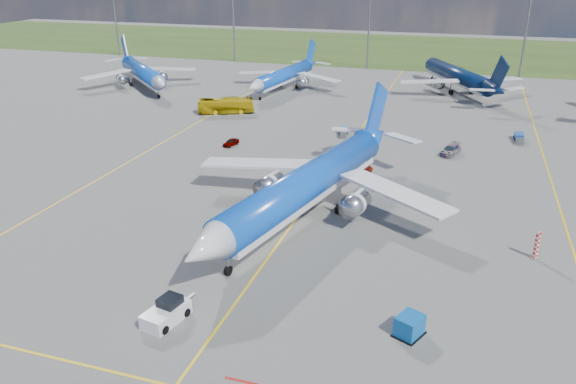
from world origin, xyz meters
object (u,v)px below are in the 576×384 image
(service_car_b, at_px, (356,167))
(baggage_tug_c, at_px, (343,132))
(bg_jet_nw, at_px, (144,87))
(bg_jet_n, at_px, (456,92))
(uld_container, at_px, (409,326))
(baggage_tug_e, at_px, (519,138))
(apron_bus, at_px, (226,106))
(bg_jet_nnw, at_px, (284,90))
(warning_post, at_px, (537,245))
(service_car_c, at_px, (451,150))
(service_car_a, at_px, (231,142))
(pushback_tug, at_px, (167,312))
(main_airliner, at_px, (307,217))

(service_car_b, height_order, baggage_tug_c, service_car_b)
(bg_jet_nw, relative_size, bg_jet_n, 0.96)
(uld_container, height_order, baggage_tug_e, uld_container)
(baggage_tug_e, bearing_deg, uld_container, -101.11)
(bg_jet_nw, xyz_separation_m, baggage_tug_e, (83.31, -18.87, 0.51))
(apron_bus, xyz_separation_m, service_car_b, (31.22, -24.85, -0.88))
(bg_jet_n, relative_size, baggage_tug_c, 8.45)
(bg_jet_nnw, bearing_deg, baggage_tug_c, -48.74)
(bg_jet_nnw, xyz_separation_m, baggage_tug_e, (50.33, -26.61, 0.51))
(warning_post, height_order, apron_bus, apron_bus)
(service_car_c, bearing_deg, service_car_a, -150.24)
(warning_post, xyz_separation_m, bg_jet_nw, (-82.52, 61.28, -1.50))
(bg_jet_n, distance_m, service_car_c, 47.24)
(pushback_tug, bearing_deg, apron_bus, 121.06)
(service_car_b, relative_size, baggage_tug_c, 0.99)
(uld_container, xyz_separation_m, apron_bus, (-42.89, 61.21, 0.66))
(warning_post, height_order, main_airliner, main_airliner)
(warning_post, height_order, bg_jet_nnw, bg_jet_nnw)
(bg_jet_n, relative_size, pushback_tug, 6.72)
(apron_bus, xyz_separation_m, baggage_tug_c, (25.43, -7.41, -1.06))
(uld_container, distance_m, service_car_c, 48.44)
(apron_bus, bearing_deg, uld_container, -169.61)
(service_car_c, bearing_deg, uld_container, -71.70)
(bg_jet_nw, distance_m, baggage_tug_c, 59.44)
(apron_bus, xyz_separation_m, baggage_tug_e, (54.47, -2.03, -1.04))
(apron_bus, relative_size, service_car_b, 2.32)
(service_car_c, bearing_deg, main_airliner, -97.97)
(service_car_a, xyz_separation_m, service_car_c, (34.55, 6.34, 0.16))
(bg_jet_n, bearing_deg, baggage_tug_c, 39.79)
(bg_jet_nw, distance_m, main_airliner, 82.27)
(bg_jet_n, height_order, service_car_a, bg_jet_n)
(bg_jet_nw, distance_m, service_car_c, 78.43)
(uld_container, bearing_deg, service_car_b, 132.14)
(warning_post, xyz_separation_m, pushback_tug, (-30.48, -21.00, -0.69))
(warning_post, distance_m, baggage_tug_e, 42.42)
(baggage_tug_e, bearing_deg, apron_bus, 177.83)
(bg_jet_n, bearing_deg, uld_container, 62.34)
(bg_jet_nw, bearing_deg, bg_jet_nnw, -32.36)
(bg_jet_nw, height_order, service_car_b, bg_jet_nw)
(uld_container, bearing_deg, apron_bus, 149.37)
(bg_jet_nw, bearing_deg, service_car_c, -67.75)
(main_airliner, height_order, service_car_a, main_airliner)
(main_airliner, height_order, apron_bus, main_airliner)
(pushback_tug, xyz_separation_m, service_car_a, (-13.97, 46.31, -0.24))
(pushback_tug, distance_m, service_car_a, 48.38)
(bg_jet_nnw, xyz_separation_m, uld_container, (38.74, -85.79, 0.88))
(warning_post, bearing_deg, baggage_tug_e, 88.94)
(bg_jet_nnw, bearing_deg, warning_post, -46.71)
(apron_bus, bearing_deg, main_airliner, -170.24)
(uld_container, relative_size, baggage_tug_c, 0.46)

